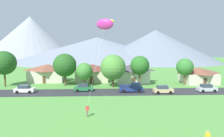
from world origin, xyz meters
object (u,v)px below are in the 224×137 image
at_px(tree_near_left, 140,65).
at_px(parked_car_silver_west_end, 207,88).
at_px(parked_car_tan_east_end, 163,89).
at_px(kite_flyer_with_kite, 105,26).
at_px(house_leftmost, 48,73).
at_px(parked_car_green_mid_west, 83,88).
at_px(tree_near_right, 84,71).
at_px(tree_left_of_center, 185,67).
at_px(tree_center, 4,63).
at_px(house_rightmost, 92,73).
at_px(tree_far_right, 113,67).
at_px(parked_car_white_mid_east, 25,89).
at_px(tree_right_of_center, 65,65).
at_px(house_right_center, 132,73).
at_px(pickup_truck_navy_west_side, 132,87).
at_px(house_left_center, 198,75).

bearing_deg(tree_near_left, parked_car_silver_west_end, -28.39).
xyz_separation_m(parked_car_tan_east_end, kite_flyer_with_kite, (-12.62, -9.34, 12.44)).
height_order(house_leftmost, parked_car_green_mid_west, house_leftmost).
bearing_deg(tree_near_right, parked_car_tan_east_end, -27.18).
distance_m(tree_left_of_center, parked_car_silver_west_end, 9.82).
bearing_deg(tree_center, parked_car_tan_east_end, -14.07).
bearing_deg(parked_car_green_mid_west, house_rightmost, 84.89).
relative_size(tree_far_right, parked_car_green_mid_west, 1.93).
bearing_deg(parked_car_tan_east_end, parked_car_white_mid_east, 176.55).
relative_size(tree_center, parked_car_tan_east_end, 2.16).
distance_m(tree_center, tree_right_of_center, 15.26).
height_order(house_leftmost, house_right_center, house_right_center).
height_order(house_rightmost, parked_car_white_mid_east, house_rightmost).
bearing_deg(tree_far_right, parked_car_green_mid_west, -145.90).
bearing_deg(pickup_truck_navy_west_side, house_left_center, 27.58).
distance_m(tree_right_of_center, parked_car_green_mid_west, 10.12).
height_order(tree_right_of_center, parked_car_tan_east_end, tree_right_of_center).
distance_m(house_left_center, kite_flyer_with_kite, 35.90).
height_order(house_right_center, tree_left_of_center, tree_left_of_center).
relative_size(tree_center, pickup_truck_navy_west_side, 1.74).
relative_size(house_rightmost, tree_near_left, 1.28).
xyz_separation_m(house_right_center, tree_far_right, (-5.80, -6.34, 2.30)).
xyz_separation_m(parked_car_green_mid_west, pickup_truck_navy_west_side, (10.81, -1.18, 0.19)).
relative_size(house_leftmost, parked_car_green_mid_west, 2.48).
relative_size(house_leftmost, house_left_center, 1.16).
bearing_deg(tree_far_right, house_rightmost, 123.17).
bearing_deg(parked_car_tan_east_end, house_right_center, 108.51).
xyz_separation_m(house_right_center, tree_near_right, (-13.13, -4.72, 1.12)).
bearing_deg(tree_center, parked_car_white_mid_east, -43.96).
xyz_separation_m(house_left_center, parked_car_white_mid_east, (-43.92, -10.46, -1.40)).
distance_m(tree_right_of_center, parked_car_tan_east_end, 25.37).
height_order(tree_near_right, parked_car_white_mid_east, tree_near_right).
bearing_deg(kite_flyer_with_kite, parked_car_green_mid_west, 111.47).
bearing_deg(house_rightmost, pickup_truck_navy_west_side, -56.81).
xyz_separation_m(tree_near_left, tree_center, (-34.61, 1.07, 0.66)).
height_order(tree_right_of_center, parked_car_white_mid_east, tree_right_of_center).
height_order(parked_car_white_mid_east, kite_flyer_with_kite, kite_flyer_with_kite).
relative_size(tree_near_right, kite_flyer_with_kite, 0.42).
distance_m(house_leftmost, kite_flyer_with_kite, 32.88).
distance_m(tree_near_left, tree_near_right, 14.36).
distance_m(house_leftmost, tree_left_of_center, 38.96).
bearing_deg(tree_right_of_center, parked_car_green_mid_west, -52.71).
height_order(house_rightmost, tree_left_of_center, tree_left_of_center).
distance_m(tree_near_right, parked_car_silver_west_end, 29.31).
distance_m(house_rightmost, parked_car_white_mid_east, 20.15).
bearing_deg(tree_near_left, house_rightmost, 148.37).
height_order(house_rightmost, tree_far_right, tree_far_right).
distance_m(house_leftmost, pickup_truck_navy_west_side, 27.47).
xyz_separation_m(tree_near_left, pickup_truck_navy_west_side, (-3.08, -6.87, -4.35)).
relative_size(tree_near_right, tree_far_right, 0.73).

